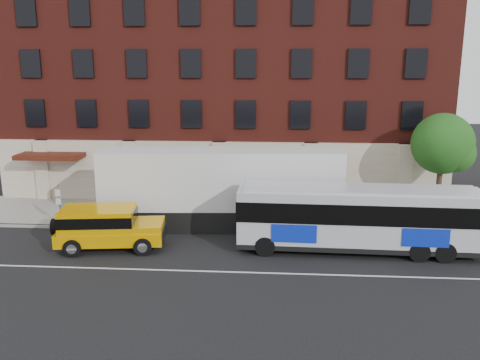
# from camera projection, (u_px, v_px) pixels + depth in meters

# --- Properties ---
(ground) EXTENTS (120.00, 120.00, 0.00)m
(ground) POSITION_uv_depth(u_px,v_px,m) (190.00, 276.00, 21.99)
(ground) COLOR black
(ground) RESTS_ON ground
(sidewalk) EXTENTS (60.00, 6.00, 0.15)m
(sidewalk) POSITION_uv_depth(u_px,v_px,m) (214.00, 214.00, 30.71)
(sidewalk) COLOR gray
(sidewalk) RESTS_ON ground
(kerb) EXTENTS (60.00, 0.25, 0.15)m
(kerb) POSITION_uv_depth(u_px,v_px,m) (208.00, 230.00, 27.80)
(kerb) COLOR gray
(kerb) RESTS_ON ground
(lane_line) EXTENTS (60.00, 0.12, 0.01)m
(lane_line) POSITION_uv_depth(u_px,v_px,m) (192.00, 271.00, 22.47)
(lane_line) COLOR silver
(lane_line) RESTS_ON ground
(building) EXTENTS (30.00, 12.10, 15.00)m
(building) POSITION_uv_depth(u_px,v_px,m) (226.00, 85.00, 36.70)
(building) COLOR #5A1C15
(building) RESTS_ON sidewalk
(sign_pole) EXTENTS (0.30, 0.20, 2.50)m
(sign_pole) POSITION_uv_depth(u_px,v_px,m) (59.00, 203.00, 28.21)
(sign_pole) COLOR slate
(sign_pole) RESTS_ON ground
(street_tree) EXTENTS (3.60, 3.60, 6.20)m
(street_tree) POSITION_uv_depth(u_px,v_px,m) (443.00, 146.00, 29.27)
(street_tree) COLOR #332319
(street_tree) RESTS_ON sidewalk
(city_bus) EXTENTS (11.96, 2.89, 3.26)m
(city_bus) POSITION_uv_depth(u_px,v_px,m) (358.00, 216.00, 24.49)
(city_bus) COLOR #B0B1BA
(city_bus) RESTS_ON ground
(yellow_suv) EXTENTS (5.68, 2.97, 2.12)m
(yellow_suv) POSITION_uv_depth(u_px,v_px,m) (106.00, 225.00, 24.99)
(yellow_suv) COLOR #D29200
(yellow_suv) RESTS_ON ground
(shipping_container) EXTENTS (13.57, 3.59, 4.48)m
(shipping_container) POSITION_uv_depth(u_px,v_px,m) (221.00, 189.00, 28.12)
(shipping_container) COLOR black
(shipping_container) RESTS_ON ground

